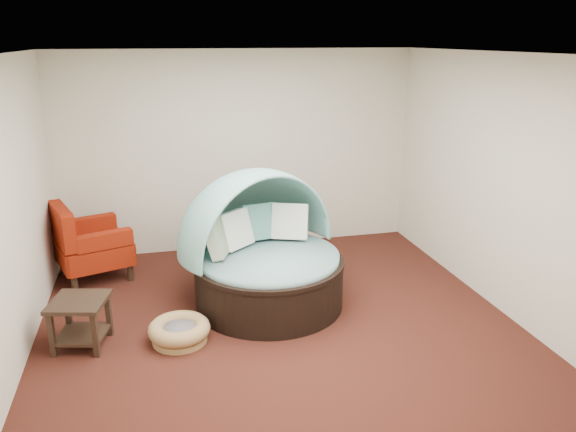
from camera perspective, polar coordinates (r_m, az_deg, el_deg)
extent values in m
plane|color=#431A13|center=(6.13, -0.87, -11.00)|extent=(5.00, 5.00, 0.00)
plane|color=beige|center=(7.98, -4.98, 6.50)|extent=(5.00, 0.00, 5.00)
plane|color=beige|center=(3.36, 8.77, -9.85)|extent=(5.00, 0.00, 5.00)
plane|color=beige|center=(5.62, -26.65, -0.18)|extent=(0.00, 5.00, 5.00)
plane|color=beige|center=(6.59, 20.79, 3.01)|extent=(0.00, 5.00, 5.00)
plane|color=white|center=(5.37, -1.01, 16.18)|extent=(5.00, 5.00, 0.00)
cylinder|color=black|center=(6.45, -1.93, -6.89)|extent=(2.22, 2.22, 0.51)
cylinder|color=black|center=(6.35, -1.96, -4.63)|extent=(2.25, 2.25, 0.05)
cylinder|color=#7DB1A9|center=(6.33, -1.96, -4.32)|extent=(2.10, 2.10, 0.11)
cube|color=#3B6643|center=(6.22, -7.24, -2.13)|extent=(0.38, 0.49, 0.45)
cube|color=white|center=(6.42, -5.41, -1.40)|extent=(0.49, 0.46, 0.45)
cube|color=#5A9E9A|center=(6.68, -2.88, -0.57)|extent=(0.46, 0.31, 0.45)
cube|color=white|center=(6.69, 0.19, -0.54)|extent=(0.49, 0.38, 0.45)
cylinder|color=olive|center=(5.92, -10.93, -12.08)|extent=(0.70, 0.70, 0.06)
torus|color=olive|center=(5.87, -10.99, -11.18)|extent=(0.79, 0.79, 0.16)
cylinder|color=slate|center=(5.88, -10.98, -11.36)|extent=(0.47, 0.47, 0.10)
cylinder|color=black|center=(7.27, -20.84, -6.53)|extent=(0.10, 0.10, 0.20)
cylinder|color=black|center=(7.89, -21.89, -4.74)|extent=(0.10, 0.10, 0.20)
cylinder|color=black|center=(7.40, -15.71, -5.55)|extent=(0.10, 0.10, 0.20)
cylinder|color=black|center=(8.01, -17.15, -3.88)|extent=(0.10, 0.10, 0.20)
cube|color=maroon|center=(7.55, -19.09, -3.40)|extent=(1.07, 1.07, 0.29)
cube|color=maroon|center=(7.36, -21.94, -0.98)|extent=(0.42, 0.85, 0.50)
cube|color=maroon|center=(7.14, -18.15, -2.37)|extent=(0.69, 0.34, 0.20)
cube|color=maroon|center=(7.81, -19.51, -0.80)|extent=(0.69, 0.34, 0.20)
cube|color=black|center=(5.90, -20.52, -8.17)|extent=(0.63, 0.63, 0.04)
cube|color=black|center=(6.06, -20.16, -11.19)|extent=(0.56, 0.56, 0.03)
cube|color=black|center=(5.92, -22.88, -11.10)|extent=(0.06, 0.06, 0.46)
cube|color=black|center=(6.26, -21.42, -9.32)|extent=(0.06, 0.06, 0.46)
cube|color=black|center=(5.77, -19.00, -11.40)|extent=(0.06, 0.06, 0.46)
cube|color=black|center=(6.12, -17.75, -9.54)|extent=(0.06, 0.06, 0.46)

